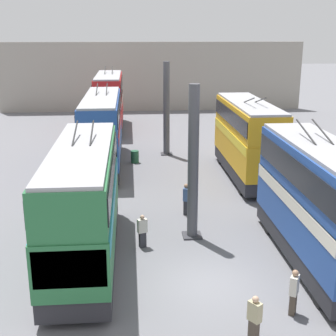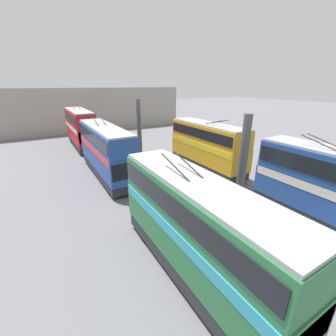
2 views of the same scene
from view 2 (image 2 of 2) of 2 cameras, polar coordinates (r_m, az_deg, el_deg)
ground_plane at (r=13.91m, az=30.37°, el=-21.08°), size 240.00×240.00×0.00m
depot_back_wall at (r=46.09m, az=-18.01°, el=13.80°), size 0.50×36.00×8.05m
support_column_near at (r=14.18m, az=18.08°, el=-1.98°), size 0.88×0.88×7.11m
support_column_far at (r=26.36m, az=-7.26°, el=8.98°), size 0.88×0.88×7.11m
bus_left_near at (r=16.87m, az=36.35°, el=-3.69°), size 9.18×2.54×5.64m
bus_left_far at (r=23.60m, az=9.86°, el=6.01°), size 9.64×2.54×5.59m
bus_right_near at (r=10.32m, az=7.18°, el=-14.07°), size 10.20×2.54×5.50m
bus_right_mid at (r=22.41m, az=-15.52°, el=4.80°), size 11.06×2.54×5.60m
bus_right_far at (r=34.75m, az=-21.36°, el=9.82°), size 10.12×2.54×5.92m
person_aisle_midway at (r=17.00m, az=10.39°, el=-6.88°), size 0.48×0.37×1.69m
person_by_right_row at (r=13.35m, az=12.80°, el=-15.89°), size 0.37×0.48×1.54m
oil_drum at (r=24.27m, az=-10.27°, el=0.48°), size 0.61×0.61×0.89m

